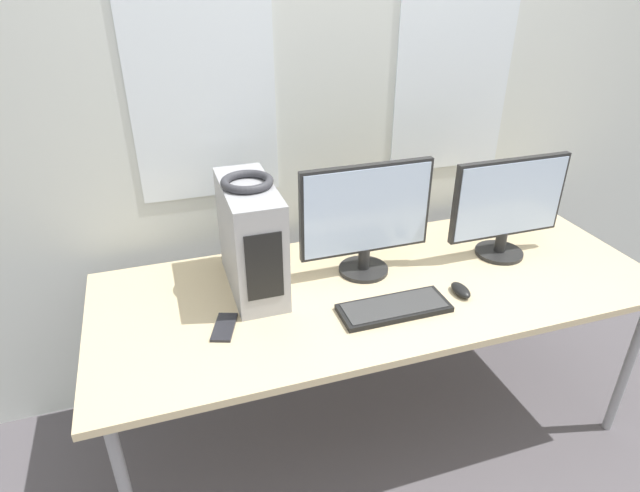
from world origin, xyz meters
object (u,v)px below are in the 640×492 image
monitor_main (366,217)px  mouse (461,290)px  pc_tower (251,238)px  keyboard (394,308)px  cell_phone (224,327)px  monitor_right_near (508,205)px  headphones (247,182)px

monitor_main → mouse: size_ratio=4.92×
pc_tower → keyboard: pc_tower is taller
pc_tower → keyboard: size_ratio=1.11×
keyboard → cell_phone: bearing=171.9°
monitor_right_near → cell_phone: size_ratio=3.01×
keyboard → mouse: 0.29m
headphones → monitor_right_near: 1.07m
headphones → mouse: 0.89m
monitor_right_near → mouse: size_ratio=4.72×
headphones → cell_phone: bearing=-123.1°
pc_tower → keyboard: 0.58m
pc_tower → headphones: (0.00, 0.00, 0.22)m
monitor_main → monitor_right_near: bearing=-4.9°
headphones → keyboard: 0.69m
monitor_main → monitor_right_near: (0.61, -0.05, -0.01)m
pc_tower → headphones: 0.22m
monitor_right_near → mouse: bearing=-145.9°
pc_tower → cell_phone: 0.35m
monitor_main → mouse: monitor_main is taller
keyboard → cell_phone: keyboard is taller
headphones → monitor_right_near: (1.05, -0.09, -0.20)m
monitor_right_near → keyboard: monitor_right_near is taller
pc_tower → monitor_right_near: monitor_right_near is taller
headphones → mouse: (0.73, -0.30, -0.41)m
headphones → cell_phone: size_ratio=1.11×
headphones → monitor_right_near: headphones is taller
monitor_main → mouse: bearing=-43.3°
headphones → keyboard: headphones is taller
pc_tower → mouse: (0.73, -0.30, -0.19)m
headphones → monitor_right_near: size_ratio=0.37×
pc_tower → cell_phone: (-0.16, -0.24, -0.20)m
cell_phone → mouse: bearing=15.6°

